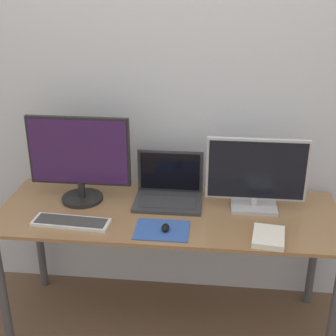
# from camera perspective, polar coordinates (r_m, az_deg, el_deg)

# --- Properties ---
(wall_back) EXTENTS (7.00, 0.05, 2.50)m
(wall_back) POSITION_cam_1_polar(r_m,az_deg,el_deg) (2.53, 0.92, 9.71)
(wall_back) COLOR silver
(wall_back) RESTS_ON ground_plane
(desk) EXTENTS (1.73, 0.63, 0.71)m
(desk) POSITION_cam_1_polar(r_m,az_deg,el_deg) (2.42, 0.01, -7.19)
(desk) COLOR olive
(desk) RESTS_ON ground_plane
(monitor_left) EXTENTS (0.53, 0.22, 0.46)m
(monitor_left) POSITION_cam_1_polar(r_m,az_deg,el_deg) (2.44, -10.76, 1.15)
(monitor_left) COLOR black
(monitor_left) RESTS_ON desk
(monitor_right) EXTENTS (0.50, 0.16, 0.38)m
(monitor_right) POSITION_cam_1_polar(r_m,az_deg,el_deg) (2.37, 10.71, -0.84)
(monitor_right) COLOR #B2B2B7
(monitor_right) RESTS_ON desk
(laptop) EXTENTS (0.35, 0.25, 0.25)m
(laptop) POSITION_cam_1_polar(r_m,az_deg,el_deg) (2.46, 0.10, -2.62)
(laptop) COLOR #333338
(laptop) RESTS_ON desk
(keyboard) EXTENTS (0.38, 0.14, 0.02)m
(keyboard) POSITION_cam_1_polar(r_m,az_deg,el_deg) (2.31, -11.73, -6.49)
(keyboard) COLOR silver
(keyboard) RESTS_ON desk
(mousepad) EXTENTS (0.25, 0.19, 0.00)m
(mousepad) POSITION_cam_1_polar(r_m,az_deg,el_deg) (2.22, -0.73, -7.57)
(mousepad) COLOR #2D519E
(mousepad) RESTS_ON desk
(mouse) EXTENTS (0.04, 0.06, 0.03)m
(mouse) POSITION_cam_1_polar(r_m,az_deg,el_deg) (2.20, -0.30, -7.28)
(mouse) COLOR black
(mouse) RESTS_ON mousepad
(book) EXTENTS (0.16, 0.20, 0.03)m
(book) POSITION_cam_1_polar(r_m,az_deg,el_deg) (2.19, 12.15, -8.21)
(book) COLOR silver
(book) RESTS_ON desk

